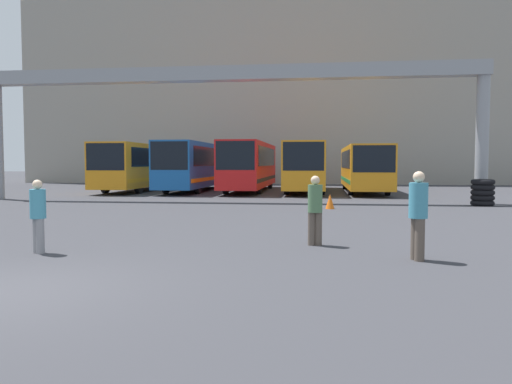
# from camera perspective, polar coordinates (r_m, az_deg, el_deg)

# --- Properties ---
(ground_plane) EXTENTS (200.00, 200.00, 0.00)m
(ground_plane) POSITION_cam_1_polar(r_m,az_deg,el_deg) (8.54, -26.99, -10.19)
(ground_plane) COLOR #38383D
(building_backdrop) EXTENTS (47.79, 12.00, 17.60)m
(building_backdrop) POSITION_cam_1_polar(r_m,az_deg,el_deg) (52.38, 1.98, 10.86)
(building_backdrop) COLOR gray
(building_backdrop) RESTS_ON ground
(overhead_gantry) EXTENTS (25.35, 0.80, 6.75)m
(overhead_gantry) POSITION_cam_1_polar(r_m,az_deg,el_deg) (25.52, -3.61, 11.58)
(overhead_gantry) COLOR gray
(overhead_gantry) RESTS_ON ground
(bus_slot_0) EXTENTS (2.57, 11.26, 3.20)m
(bus_slot_0) POSITION_cam_1_polar(r_m,az_deg,el_deg) (35.78, -13.19, 3.10)
(bus_slot_0) COLOR orange
(bus_slot_0) RESTS_ON ground
(bus_slot_1) EXTENTS (2.44, 12.25, 3.29)m
(bus_slot_1) POSITION_cam_1_polar(r_m,az_deg,el_deg) (35.10, -6.98, 3.23)
(bus_slot_1) COLOR #1959A5
(bus_slot_1) RESTS_ON ground
(bus_slot_2) EXTENTS (2.46, 12.43, 3.29)m
(bus_slot_2) POSITION_cam_1_polar(r_m,az_deg,el_deg) (34.46, -0.69, 3.26)
(bus_slot_2) COLOR red
(bus_slot_2) RESTS_ON ground
(bus_slot_3) EXTENTS (2.53, 12.03, 3.22)m
(bus_slot_3) POSITION_cam_1_polar(r_m,az_deg,el_deg) (33.95, 5.74, 3.17)
(bus_slot_3) COLOR orange
(bus_slot_3) RESTS_ON ground
(bus_slot_4) EXTENTS (2.53, 11.97, 3.02)m
(bus_slot_4) POSITION_cam_1_polar(r_m,az_deg,el_deg) (34.04, 12.26, 2.92)
(bus_slot_4) COLOR orange
(bus_slot_4) RESTS_ON ground
(pedestrian_near_center) EXTENTS (0.37, 0.37, 1.78)m
(pedestrian_near_center) POSITION_cam_1_polar(r_m,az_deg,el_deg) (10.43, 18.04, -2.32)
(pedestrian_near_center) COLOR brown
(pedestrian_near_center) RESTS_ON ground
(pedestrian_mid_right) EXTENTS (0.33, 0.33, 1.59)m
(pedestrian_mid_right) POSITION_cam_1_polar(r_m,az_deg,el_deg) (11.70, -23.64, -2.35)
(pedestrian_mid_right) COLOR gray
(pedestrian_mid_right) RESTS_ON ground
(pedestrian_far_center) EXTENTS (0.34, 0.34, 1.64)m
(pedestrian_far_center) POSITION_cam_1_polar(r_m,az_deg,el_deg) (11.83, 6.77, -1.88)
(pedestrian_far_center) COLOR brown
(pedestrian_far_center) RESTS_ON ground
(traffic_cone) EXTENTS (0.38, 0.38, 0.63)m
(traffic_cone) POSITION_cam_1_polar(r_m,az_deg,el_deg) (21.33, 8.45, -1.07)
(traffic_cone) COLOR orange
(traffic_cone) RESTS_ON ground
(tire_stack) EXTENTS (1.04, 1.04, 1.20)m
(tire_stack) POSITION_cam_1_polar(r_m,az_deg,el_deg) (24.92, 24.48, -0.05)
(tire_stack) COLOR black
(tire_stack) RESTS_ON ground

